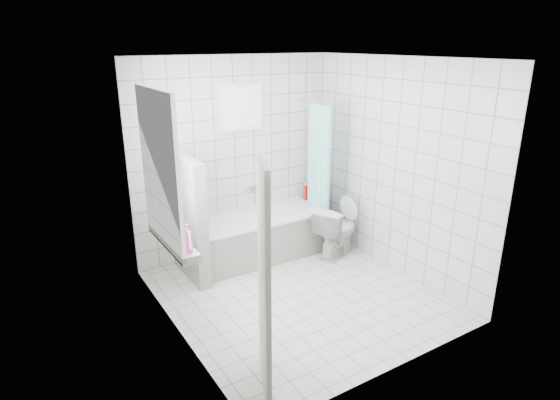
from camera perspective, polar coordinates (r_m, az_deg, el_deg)
ground at (r=5.46m, az=2.17°, el=-11.47°), size 3.00×3.00×0.00m
ceiling at (r=4.71m, az=2.57°, el=16.93°), size 3.00×3.00×0.00m
wall_back at (r=6.19m, az=-5.49°, el=5.17°), size 2.80×0.02×2.60m
wall_front at (r=3.86m, az=14.95°, el=-4.02°), size 2.80×0.02×2.60m
wall_left at (r=4.34m, az=-13.13°, el=-1.28°), size 0.02×3.00×2.60m
wall_right at (r=5.81m, az=13.89°, el=3.79°), size 0.02×3.00×2.60m
window_left at (r=4.54m, az=-14.14°, el=3.50°), size 0.01×0.90×1.40m
window_back at (r=6.07m, az=-4.64°, el=11.18°), size 0.50×0.01×0.50m
window_sill at (r=4.80m, az=-12.92°, el=-4.96°), size 0.18×1.02×0.08m
door at (r=3.65m, az=-1.96°, el=-10.02°), size 0.38×0.74×2.00m
bathtub at (r=6.24m, az=-2.71°, el=-4.42°), size 1.79×0.77×0.58m
partition_wall at (r=5.66m, az=-11.05°, el=-2.28°), size 0.15×0.85×1.50m
tiled_ledge at (r=6.95m, az=3.49°, el=-2.09°), size 0.40×0.24×0.55m
toilet at (r=6.29m, az=6.95°, el=-3.72°), size 0.79×0.62×0.71m
curtain_rod at (r=6.20m, az=4.04°, el=11.83°), size 0.02×0.80×0.02m
shower_curtain at (r=6.28m, az=4.55°, el=3.52°), size 0.14×0.48×1.78m
tub_faucet at (r=6.37m, az=-3.48°, el=1.42°), size 0.18×0.06×0.06m
sill_bottles at (r=4.73m, az=-12.91°, el=-3.16°), size 0.19×0.82×0.31m
ledge_bottles at (r=6.80m, az=3.61°, el=0.95°), size 0.19×0.14×0.24m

